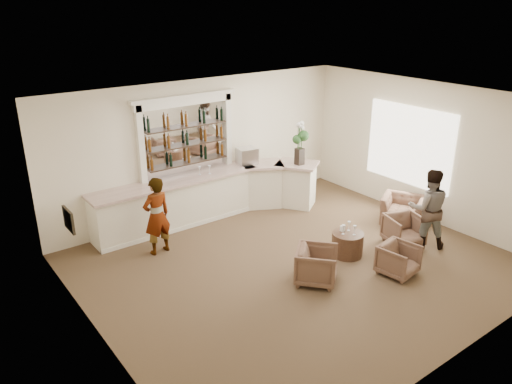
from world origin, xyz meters
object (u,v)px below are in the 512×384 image
at_px(armchair_center, 398,260).
at_px(espresso_machine, 247,156).
at_px(armchair_far, 403,210).
at_px(armchair_left, 317,265).
at_px(sommelier, 157,216).
at_px(guest, 428,208).
at_px(armchair_right, 404,230).
at_px(bar_counter, 210,196).
at_px(cocktail_table, 347,244).
at_px(flower_vase, 300,140).

height_order(armchair_center, espresso_machine, espresso_machine).
xyz_separation_m(armchair_far, espresso_machine, (-2.40, 3.03, 1.03)).
bearing_deg(armchair_left, sommelier, 81.56).
xyz_separation_m(guest, armchair_far, (0.62, 1.07, -0.56)).
xyz_separation_m(armchair_center, armchair_right, (1.13, 0.74, 0.03)).
height_order(bar_counter, armchair_left, bar_counter).
xyz_separation_m(bar_counter, cocktail_table, (1.28, -3.30, -0.32)).
xyz_separation_m(armchair_center, armchair_far, (2.07, 1.50, 0.00)).
height_order(bar_counter, armchair_center, bar_counter).
relative_size(cocktail_table, armchair_far, 0.68).
distance_m(cocktail_table, armchair_center, 1.16).
relative_size(bar_counter, sommelier, 3.41).
height_order(guest, armchair_right, guest).
height_order(sommelier, armchair_center, sommelier).
xyz_separation_m(guest, armchair_center, (-1.45, -0.43, -0.56)).
xyz_separation_m(cocktail_table, sommelier, (-3.09, 2.47, 0.59)).
xyz_separation_m(bar_counter, armchair_right, (2.62, -3.70, -0.24)).
height_order(armchair_far, espresso_machine, espresso_machine).
relative_size(armchair_left, armchair_right, 1.04).
bearing_deg(armchair_center, sommelier, 123.84).
distance_m(armchair_right, flower_vase, 3.32).
bearing_deg(bar_counter, armchair_far, -39.49).
bearing_deg(armchair_left, cocktail_table, -24.38).
relative_size(cocktail_table, sommelier, 0.39).
relative_size(armchair_left, armchair_center, 1.12).
distance_m(sommelier, armchair_right, 5.30).
bearing_deg(espresso_machine, bar_counter, -165.61).
height_order(bar_counter, flower_vase, flower_vase).
xyz_separation_m(bar_counter, guest, (2.94, -4.01, 0.30)).
bearing_deg(sommelier, armchair_center, 126.66).
distance_m(bar_counter, armchair_right, 4.54).
xyz_separation_m(armchair_far, flower_vase, (-1.37, 2.21, 1.45)).
xyz_separation_m(armchair_right, flower_vase, (-0.43, 2.97, 1.42)).
distance_m(armchair_right, espresso_machine, 4.18).
bearing_deg(armchair_right, armchair_center, -128.78).
bearing_deg(armchair_center, armchair_left, 143.84).
bearing_deg(flower_vase, armchair_left, -126.00).
bearing_deg(guest, bar_counter, -11.59).
height_order(bar_counter, cocktail_table, bar_counter).
relative_size(bar_counter, armchair_right, 7.73).
distance_m(bar_counter, armchair_left, 3.69).
bearing_deg(armchair_far, armchair_left, -106.01).
bearing_deg(armchair_right, espresso_machine, 128.83).
relative_size(armchair_far, espresso_machine, 2.08).
xyz_separation_m(guest, flower_vase, (-0.75, 3.29, 0.89)).
distance_m(armchair_center, armchair_far, 2.56).
xyz_separation_m(armchair_right, armchair_far, (0.94, 0.76, -0.02)).
distance_m(bar_counter, cocktail_table, 3.55).
xyz_separation_m(armchair_center, flower_vase, (0.69, 3.72, 1.45)).
height_order(armchair_right, espresso_machine, espresso_machine).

